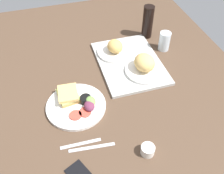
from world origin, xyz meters
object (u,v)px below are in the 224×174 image
Objects in this scene: serving_tray at (129,63)px; espresso_cup at (148,150)px; plate_with_salad at (77,103)px; drinking_glass at (164,41)px; soda_bottle at (148,22)px; bread_plate_near at (115,49)px; knife at (92,147)px; bread_plate_far at (145,65)px; fork at (81,144)px.

serving_tray is 55.10cm from espresso_cup.
drinking_glass reaches higher than plate_with_salad.
drinking_glass is at bearing 16.83° from soda_bottle.
knife is at bearing -26.09° from bread_plate_near.
soda_bottle is (-22.26, 18.97, 9.25)cm from serving_tray.
soda_bottle reaches higher than plate_with_salad.
soda_bottle is (-31.73, 14.18, 4.68)cm from bread_plate_far.
fork is at bearing -50.44° from drinking_glass.
knife is (3.00, 4.00, 0.00)cm from fork.
bread_plate_far is 1.23× the size of fork.
soda_bottle is at bearing 117.38° from bread_plate_near.
fork is at bearing -40.50° from soda_bottle.
bread_plate_far is 51.76cm from knife.
bread_plate_far is at bearing 40.59° from fork.
bread_plate_far reaches higher than fork.
soda_bottle is at bearing 51.37° from fork.
plate_with_salad is at bearing -72.46° from bread_plate_far.
serving_tray is at bearing 168.07° from espresso_cup.
drinking_glass is 77.70cm from fork.
soda_bottle is (-12.54, 24.21, 5.73)cm from bread_plate_near.
espresso_cup is at bearing -5.51° from bread_plate_near.
bread_plate_far reaches higher than knife.
knife is (-8.57, -20.81, -1.75)cm from espresso_cup.
bread_plate_near is 21.68cm from bread_plate_far.
espresso_cup is (32.24, 22.40, 0.26)cm from plate_with_salad.
serving_tray is 8.04× the size of espresso_cup.
serving_tray is 55.60cm from knife.
soda_bottle reaches higher than serving_tray.
plate_with_salad is (21.66, -33.78, 0.94)cm from serving_tray.
bread_plate_near reaches higher than fork.
fork is at bearing -115.00° from espresso_cup.
serving_tray is 30.67cm from soda_bottle.
drinking_glass is 0.65× the size of fork.
plate_with_salad is at bearing -145.21° from espresso_cup.
soda_bottle is 85.50cm from fork.
bread_plate_far is 35.07cm from soda_bottle.
fork is (49.36, -59.77, -5.29)cm from drinking_glass.
fork and knife have the same top height.
plate_with_salad reaches higher than fork.
espresso_cup is at bearing -21.73° from soda_bottle.
bread_plate_near is 1.03× the size of soda_bottle.
bread_plate_far is (19.19, 10.02, 1.05)cm from bread_plate_near.
drinking_glass is at bearing 84.69° from bread_plate_near.
drinking_glass is (-28.70, 57.35, 3.79)cm from plate_with_salad.
bread_plate_far reaches higher than bread_plate_near.
bread_plate_far reaches higher than plate_with_salad.
soda_bottle reaches higher than fork.
knife is at bearing 3.83° from plate_with_salad.
knife is at bearing -35.00° from fork.
serving_tray is 40.14cm from plate_with_salad.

